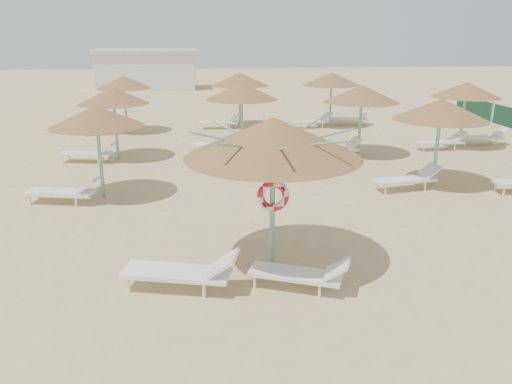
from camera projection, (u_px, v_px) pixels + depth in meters
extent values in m
plane|color=tan|center=(282.00, 268.00, 10.26)|extent=(120.00, 120.00, 0.00)
cylinder|color=#65B09E|center=(272.00, 207.00, 9.94)|extent=(0.11, 0.11, 2.59)
cone|color=olive|center=(273.00, 137.00, 9.51)|extent=(3.46, 3.46, 0.78)
cylinder|color=#65B09E|center=(273.00, 151.00, 9.59)|extent=(0.20, 0.20, 0.12)
cylinder|color=#65B09E|center=(314.00, 139.00, 9.60)|extent=(1.56, 0.04, 0.39)
cylinder|color=#65B09E|center=(297.00, 133.00, 10.11)|extent=(1.13, 1.13, 0.39)
cylinder|color=#65B09E|center=(268.00, 132.00, 10.27)|extent=(0.04, 1.56, 0.39)
cylinder|color=#65B09E|center=(241.00, 134.00, 9.99)|extent=(1.13, 1.13, 0.39)
cylinder|color=#65B09E|center=(231.00, 140.00, 9.44)|extent=(1.56, 0.04, 0.39)
cylinder|color=#65B09E|center=(246.00, 147.00, 8.93)|extent=(1.13, 1.13, 0.39)
cylinder|color=#65B09E|center=(279.00, 149.00, 8.77)|extent=(0.04, 1.56, 0.39)
cylinder|color=#65B09E|center=(308.00, 145.00, 9.04)|extent=(1.13, 1.13, 0.39)
torus|color=red|center=(273.00, 196.00, 9.76)|extent=(0.65, 0.15, 0.65)
cylinder|color=white|center=(128.00, 286.00, 9.23)|extent=(0.06, 0.06, 0.30)
cylinder|color=white|center=(138.00, 272.00, 9.73)|extent=(0.06, 0.06, 0.30)
cylinder|color=white|center=(204.00, 291.00, 9.04)|extent=(0.06, 0.06, 0.30)
cylinder|color=white|center=(210.00, 277.00, 9.54)|extent=(0.06, 0.06, 0.30)
cube|color=white|center=(176.00, 273.00, 9.31)|extent=(2.12, 1.13, 0.09)
cube|color=white|center=(224.00, 263.00, 9.11)|extent=(0.66, 0.75, 0.39)
cylinder|color=white|center=(255.00, 282.00, 9.39)|extent=(0.05, 0.05, 0.26)
cylinder|color=white|center=(261.00, 272.00, 9.81)|extent=(0.05, 0.05, 0.26)
cylinder|color=white|center=(319.00, 291.00, 9.07)|extent=(0.05, 0.05, 0.26)
cylinder|color=white|center=(323.00, 280.00, 9.48)|extent=(0.05, 0.05, 0.26)
cube|color=white|center=(295.00, 274.00, 9.36)|extent=(1.82, 1.18, 0.07)
cube|color=white|center=(337.00, 269.00, 9.08)|extent=(0.62, 0.67, 0.33)
cylinder|color=#65B09E|center=(100.00, 159.00, 14.30)|extent=(0.11, 0.11, 2.30)
cone|color=olive|center=(96.00, 116.00, 13.92)|extent=(2.62, 2.62, 0.59)
cylinder|color=#65B09E|center=(97.00, 125.00, 13.99)|extent=(0.20, 0.20, 0.12)
cylinder|color=white|center=(30.00, 200.00, 13.95)|extent=(0.06, 0.06, 0.28)
cylinder|color=white|center=(39.00, 195.00, 14.43)|extent=(0.06, 0.06, 0.28)
cylinder|color=white|center=(76.00, 202.00, 13.83)|extent=(0.06, 0.06, 0.28)
cylinder|color=white|center=(84.00, 196.00, 14.30)|extent=(0.06, 0.06, 0.28)
cube|color=white|center=(60.00, 192.00, 14.06)|extent=(1.99, 1.00, 0.08)
cube|color=white|center=(89.00, 185.00, 13.91)|extent=(0.60, 0.69, 0.36)
cylinder|color=#65B09E|center=(116.00, 129.00, 18.74)|extent=(0.11, 0.11, 2.30)
cone|color=olive|center=(113.00, 96.00, 18.36)|extent=(2.61, 2.61, 0.59)
cylinder|color=#65B09E|center=(114.00, 102.00, 18.43)|extent=(0.20, 0.20, 0.12)
cylinder|color=white|center=(63.00, 160.00, 18.39)|extent=(0.06, 0.06, 0.28)
cylinder|color=white|center=(69.00, 156.00, 18.86)|extent=(0.06, 0.06, 0.28)
cylinder|color=white|center=(98.00, 160.00, 18.27)|extent=(0.06, 0.06, 0.28)
cylinder|color=white|center=(103.00, 157.00, 18.74)|extent=(0.06, 0.06, 0.28)
cube|color=white|center=(86.00, 154.00, 18.50)|extent=(1.99, 0.98, 0.08)
cube|color=white|center=(108.00, 148.00, 18.35)|extent=(0.59, 0.68, 0.36)
cylinder|color=#65B09E|center=(126.00, 109.00, 23.79)|extent=(0.11, 0.11, 2.30)
cone|color=olive|center=(123.00, 82.00, 23.41)|extent=(2.60, 2.60, 0.59)
cylinder|color=#65B09E|center=(124.00, 87.00, 23.49)|extent=(0.20, 0.20, 0.12)
cylinder|color=white|center=(85.00, 134.00, 23.13)|extent=(0.06, 0.06, 0.28)
cylinder|color=white|center=(85.00, 132.00, 23.58)|extent=(0.06, 0.06, 0.28)
cylinder|color=white|center=(115.00, 132.00, 23.55)|extent=(0.06, 0.06, 0.28)
cylinder|color=white|center=(114.00, 130.00, 24.00)|extent=(0.06, 0.06, 0.28)
cube|color=white|center=(102.00, 128.00, 23.55)|extent=(1.99, 1.03, 0.08)
cube|color=white|center=(120.00, 122.00, 23.74)|extent=(0.61, 0.69, 0.36)
cylinder|color=#65B09E|center=(242.00, 122.00, 20.13)|extent=(0.11, 0.11, 2.30)
cone|color=olive|center=(242.00, 91.00, 19.75)|extent=(2.87, 2.87, 0.65)
cylinder|color=#65B09E|center=(242.00, 97.00, 19.82)|extent=(0.20, 0.20, 0.12)
cylinder|color=white|center=(194.00, 150.00, 19.82)|extent=(0.06, 0.06, 0.28)
cylinder|color=white|center=(198.00, 148.00, 20.29)|extent=(0.06, 0.06, 0.28)
cylinder|color=white|center=(228.00, 152.00, 19.63)|extent=(0.06, 0.06, 0.28)
cylinder|color=white|center=(230.00, 149.00, 20.10)|extent=(0.06, 0.06, 0.28)
cube|color=white|center=(215.00, 145.00, 19.89)|extent=(1.99, 1.08, 0.08)
cube|color=white|center=(236.00, 140.00, 19.70)|extent=(0.62, 0.70, 0.36)
cylinder|color=white|center=(252.00, 147.00, 20.34)|extent=(0.06, 0.06, 0.28)
cylinder|color=white|center=(248.00, 145.00, 20.78)|extent=(0.06, 0.06, 0.28)
cylinder|color=white|center=(282.00, 145.00, 20.80)|extent=(0.06, 0.06, 0.28)
cylinder|color=white|center=(277.00, 143.00, 21.24)|extent=(0.06, 0.06, 0.28)
cube|color=white|center=(268.00, 140.00, 20.78)|extent=(1.99, 1.08, 0.08)
cube|color=white|center=(286.00, 133.00, 20.99)|extent=(0.62, 0.70, 0.36)
cylinder|color=#65B09E|center=(240.00, 104.00, 25.22)|extent=(0.11, 0.11, 2.30)
cone|color=olive|center=(239.00, 79.00, 24.83)|extent=(2.88, 2.88, 0.65)
cylinder|color=#65B09E|center=(239.00, 84.00, 24.91)|extent=(0.20, 0.20, 0.12)
cylinder|color=white|center=(202.00, 127.00, 24.74)|extent=(0.06, 0.06, 0.28)
cylinder|color=white|center=(203.00, 125.00, 25.21)|extent=(0.06, 0.06, 0.28)
cylinder|color=white|center=(230.00, 127.00, 24.83)|extent=(0.06, 0.06, 0.28)
cylinder|color=white|center=(229.00, 125.00, 25.31)|extent=(0.06, 0.06, 0.28)
cube|color=white|center=(218.00, 122.00, 24.98)|extent=(1.92, 0.68, 0.08)
cube|color=white|center=(235.00, 117.00, 24.96)|extent=(0.51, 0.62, 0.36)
cylinder|color=#65B09E|center=(437.00, 150.00, 15.47)|extent=(0.11, 0.11, 2.30)
cone|color=olive|center=(441.00, 109.00, 15.09)|extent=(2.84, 2.84, 0.64)
cylinder|color=#65B09E|center=(440.00, 117.00, 15.16)|extent=(0.20, 0.20, 0.12)
cylinder|color=white|center=(386.00, 190.00, 14.84)|extent=(0.06, 0.06, 0.28)
cylinder|color=white|center=(377.00, 185.00, 15.30)|extent=(0.06, 0.06, 0.28)
cylinder|color=white|center=(425.00, 186.00, 15.20)|extent=(0.06, 0.06, 0.28)
cylinder|color=white|center=(415.00, 182.00, 15.66)|extent=(0.06, 0.06, 0.28)
cube|color=white|center=(405.00, 180.00, 15.23)|extent=(1.98, 0.94, 0.08)
cube|color=white|center=(430.00, 170.00, 15.38)|extent=(0.58, 0.68, 0.36)
cylinder|color=#65B09E|center=(360.00, 126.00, 19.31)|extent=(0.11, 0.11, 2.30)
cone|color=olive|center=(362.00, 94.00, 18.93)|extent=(2.87, 2.87, 0.65)
cylinder|color=#65B09E|center=(362.00, 100.00, 19.01)|extent=(0.20, 0.20, 0.12)
cylinder|color=white|center=(317.00, 158.00, 18.67)|extent=(0.06, 0.06, 0.28)
cylinder|color=white|center=(312.00, 155.00, 19.12)|extent=(0.06, 0.06, 0.28)
cylinder|color=white|center=(349.00, 155.00, 19.07)|extent=(0.06, 0.06, 0.28)
cylinder|color=white|center=(343.00, 152.00, 19.52)|extent=(0.06, 0.06, 0.28)
cube|color=white|center=(334.00, 150.00, 19.08)|extent=(1.99, 1.00, 0.08)
cube|color=white|center=(354.00, 143.00, 19.26)|extent=(0.60, 0.69, 0.36)
cylinder|color=#65B09E|center=(331.00, 104.00, 25.39)|extent=(0.11, 0.11, 2.30)
cone|color=olive|center=(332.00, 79.00, 25.01)|extent=(2.91, 2.91, 0.65)
cylinder|color=#65B09E|center=(331.00, 84.00, 25.08)|extent=(0.20, 0.20, 0.12)
cylinder|color=white|center=(297.00, 127.00, 24.76)|extent=(0.06, 0.06, 0.28)
cylinder|color=white|center=(294.00, 125.00, 25.21)|extent=(0.06, 0.06, 0.28)
cylinder|color=white|center=(322.00, 125.00, 25.13)|extent=(0.06, 0.06, 0.28)
cylinder|color=white|center=(318.00, 124.00, 25.59)|extent=(0.06, 0.06, 0.28)
cube|color=white|center=(310.00, 122.00, 25.15)|extent=(1.98, 0.96, 0.08)
cube|color=white|center=(326.00, 116.00, 25.31)|extent=(0.59, 0.68, 0.36)
cylinder|color=white|center=(334.00, 123.00, 25.92)|extent=(0.06, 0.06, 0.28)
cylinder|color=white|center=(333.00, 121.00, 26.39)|extent=(0.06, 0.06, 0.28)
cylinder|color=white|center=(360.00, 123.00, 25.82)|extent=(0.06, 0.06, 0.28)
cylinder|color=white|center=(359.00, 121.00, 26.29)|extent=(0.06, 0.06, 0.28)
cube|color=white|center=(349.00, 119.00, 26.04)|extent=(1.98, 0.96, 0.08)
cube|color=white|center=(366.00, 114.00, 25.90)|extent=(0.59, 0.68, 0.36)
cylinder|color=white|center=(504.00, 191.00, 14.75)|extent=(0.06, 0.06, 0.28)
cylinder|color=white|center=(495.00, 186.00, 15.23)|extent=(0.06, 0.06, 0.28)
cylinder|color=#65B09E|center=(463.00, 120.00, 20.71)|extent=(0.11, 0.11, 2.30)
cone|color=olive|center=(466.00, 90.00, 20.33)|extent=(2.73, 2.73, 0.61)
cylinder|color=#65B09E|center=(466.00, 96.00, 20.40)|extent=(0.20, 0.20, 0.12)
cylinder|color=white|center=(424.00, 148.00, 20.16)|extent=(0.06, 0.06, 0.28)
cylinder|color=white|center=(418.00, 146.00, 20.63)|extent=(0.06, 0.06, 0.28)
cylinder|color=white|center=(455.00, 147.00, 20.38)|extent=(0.06, 0.06, 0.28)
cylinder|color=white|center=(448.00, 145.00, 20.85)|extent=(0.06, 0.06, 0.28)
cube|color=white|center=(439.00, 142.00, 20.47)|extent=(1.93, 0.74, 0.08)
cube|color=white|center=(459.00, 136.00, 20.53)|extent=(0.52, 0.63, 0.36)
cylinder|color=white|center=(465.00, 143.00, 21.14)|extent=(0.06, 0.06, 0.28)
cylinder|color=white|center=(460.00, 141.00, 21.61)|extent=(0.06, 0.06, 0.28)
cylinder|color=white|center=(496.00, 143.00, 21.20)|extent=(0.06, 0.06, 0.28)
cylinder|color=white|center=(490.00, 140.00, 21.67)|extent=(0.06, 0.06, 0.28)
cube|color=white|center=(481.00, 138.00, 21.36)|extent=(1.93, 0.74, 0.08)
cube|color=white|center=(501.00, 132.00, 21.32)|extent=(0.52, 0.63, 0.36)
cube|color=silver|center=(147.00, 71.00, 42.31)|extent=(8.00, 4.00, 3.00)
cube|color=beige|center=(146.00, 51.00, 41.82)|extent=(8.40, 4.40, 0.25)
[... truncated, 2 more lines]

